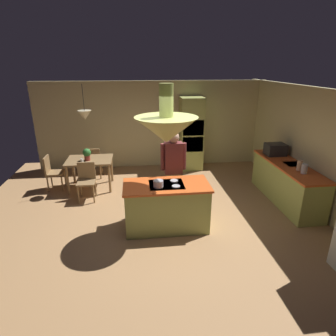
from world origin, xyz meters
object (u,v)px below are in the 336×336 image
object	(u,v)px
dining_table	(90,163)
person_at_island	(173,167)
potted_plant_on_table	(87,154)
cooking_pot_on_cooktop	(158,184)
cup_on_table	(82,161)
chair_by_back_wall	(94,161)
chair_at_corner	(52,170)
kitchen_island	(166,206)
chair_facing_island	(86,179)
microwave_on_counter	(275,149)
oven_tower	(191,134)
canister_sugar	(300,165)
canister_flour	(304,169)

from	to	relation	value
dining_table	person_at_island	world-z (taller)	person_at_island
potted_plant_on_table	cooking_pot_on_cooktop	distance (m)	2.67
cup_on_table	cooking_pot_on_cooktop	xyz separation A→B (m)	(1.68, -2.02, 0.18)
dining_table	chair_by_back_wall	xyz separation A→B (m)	(0.00, 0.65, -0.15)
chair_by_back_wall	chair_at_corner	size ratio (longest dim) A/B	1.00
kitchen_island	chair_at_corner	size ratio (longest dim) A/B	1.84
chair_facing_island	cup_on_table	xyz separation A→B (m)	(-0.14, 0.43, 0.30)
potted_plant_on_table	microwave_on_counter	bearing A→B (deg)	-6.77
dining_table	microwave_on_counter	distance (m)	4.60
kitchen_island	dining_table	xyz separation A→B (m)	(-1.70, 2.10, 0.20)
chair_at_corner	cup_on_table	xyz separation A→B (m)	(0.79, -0.21, 0.30)
oven_tower	person_at_island	bearing A→B (deg)	-108.91
chair_by_back_wall	chair_at_corner	distance (m)	1.14
chair_facing_island	chair_by_back_wall	distance (m)	1.29
chair_at_corner	cup_on_table	distance (m)	0.88
oven_tower	person_at_island	size ratio (longest dim) A/B	1.22
microwave_on_counter	canister_sugar	bearing A→B (deg)	-90.00
chair_facing_island	canister_flour	world-z (taller)	canister_flour
cup_on_table	potted_plant_on_table	bearing A→B (deg)	52.28
chair_at_corner	canister_flour	bearing A→B (deg)	-108.88
oven_tower	dining_table	distance (m)	3.05
kitchen_island	person_at_island	distance (m)	0.89
person_at_island	cooking_pot_on_cooktop	xyz separation A→B (m)	(-0.38, -0.80, -0.02)
chair_facing_island	person_at_island	bearing A→B (deg)	-22.10
kitchen_island	person_at_island	xyz separation A→B (m)	(0.22, 0.67, 0.54)
kitchen_island	cup_on_table	distance (m)	2.66
oven_tower	kitchen_island	bearing A→B (deg)	-108.74
canister_sugar	person_at_island	bearing A→B (deg)	174.19
microwave_on_counter	cooking_pot_on_cooktop	size ratio (longest dim) A/B	2.56
oven_tower	chair_at_corner	distance (m)	3.95
dining_table	cooking_pot_on_cooktop	bearing A→B (deg)	-55.37
chair_facing_island	canister_flour	size ratio (longest dim) A/B	4.47
cup_on_table	canister_flour	size ratio (longest dim) A/B	0.46
chair_facing_island	canister_sugar	world-z (taller)	canister_sugar
chair_at_corner	kitchen_island	bearing A→B (deg)	-128.54
canister_sugar	cooking_pot_on_cooktop	size ratio (longest dim) A/B	1.22
canister_sugar	microwave_on_counter	xyz separation A→B (m)	(0.00, 1.08, 0.03)
potted_plant_on_table	person_at_island	bearing A→B (deg)	-34.77
microwave_on_counter	dining_table	bearing A→B (deg)	172.31
chair_facing_island	canister_sugar	xyz separation A→B (m)	(4.54, -1.05, 0.51)
kitchen_island	chair_at_corner	distance (m)	3.37
dining_table	canister_flour	bearing A→B (deg)	-22.41
person_at_island	cooking_pot_on_cooktop	size ratio (longest dim) A/B	9.63
oven_tower	dining_table	size ratio (longest dim) A/B	1.90
dining_table	chair_at_corner	size ratio (longest dim) A/B	1.28
cup_on_table	cooking_pot_on_cooktop	size ratio (longest dim) A/B	0.50
kitchen_island	canister_sugar	xyz separation A→B (m)	(2.84, 0.41, 0.56)
chair_by_back_wall	potted_plant_on_table	bearing A→B (deg)	87.42
microwave_on_counter	cup_on_table	bearing A→B (deg)	175.11
person_at_island	cooking_pot_on_cooktop	bearing A→B (deg)	-115.30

